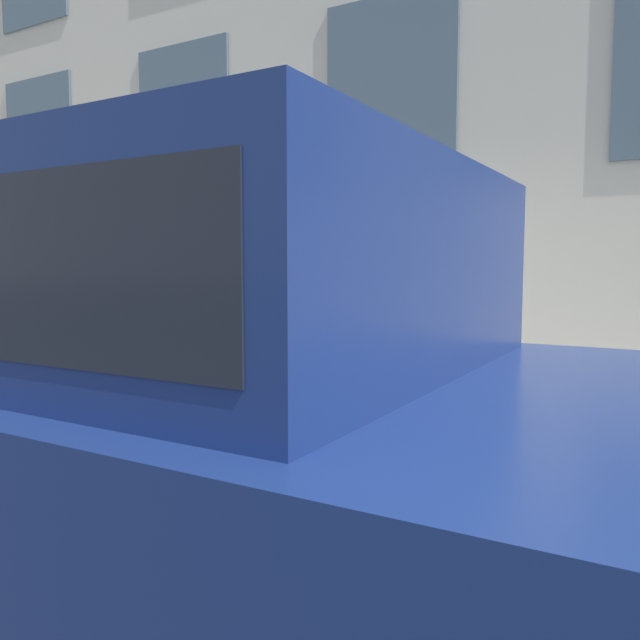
% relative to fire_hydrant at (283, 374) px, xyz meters
% --- Properties ---
extents(ground_plane, '(80.00, 80.00, 0.00)m').
position_rel_fire_hydrant_xyz_m(ground_plane, '(-0.68, -0.10, -0.51)').
color(ground_plane, '#2D2D30').
extents(sidewalk, '(2.46, 60.00, 0.15)m').
position_rel_fire_hydrant_xyz_m(sidewalk, '(0.55, -0.10, -0.43)').
color(sidewalk, '#9E9B93').
rests_on(sidewalk, ground_plane).
extents(building_facade, '(0.33, 40.00, 7.70)m').
position_rel_fire_hydrant_xyz_m(building_facade, '(1.93, -0.10, 3.35)').
color(building_facade, beige).
rests_on(building_facade, ground_plane).
extents(fire_hydrant, '(0.27, 0.40, 0.70)m').
position_rel_fire_hydrant_xyz_m(fire_hydrant, '(0.00, 0.00, 0.00)').
color(fire_hydrant, '#2D7260').
rests_on(fire_hydrant, sidewalk).
extents(person, '(0.28, 0.19, 1.18)m').
position_rel_fire_hydrant_xyz_m(person, '(0.41, -0.42, 0.35)').
color(person, navy).
rests_on(person, sidewalk).
extents(parked_car_navy_near, '(2.08, 4.87, 1.68)m').
position_rel_fire_hydrant_xyz_m(parked_car_navy_near, '(-2.21, -0.90, 0.42)').
color(parked_car_navy_near, black).
rests_on(parked_car_navy_near, ground_plane).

